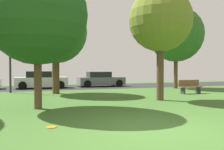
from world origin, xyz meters
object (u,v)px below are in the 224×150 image
birch_tree_lone (176,35)px  park_bench (190,87)px  maple_tree_far (160,21)px  frisbee_disc (51,127)px  oak_tree_left (37,15)px  oak_tree_right (56,32)px  parked_car_white (41,80)px  street_lamp_post (10,60)px  parked_car_grey (101,80)px

birch_tree_lone → park_bench: size_ratio=4.27×
maple_tree_far → frisbee_disc: bearing=-144.9°
oak_tree_left → park_bench: oak_tree_left is taller
oak_tree_right → parked_car_white: (-0.71, 5.07, -3.38)m
maple_tree_far → park_bench: 5.63m
oak_tree_left → street_lamp_post: (-1.52, 7.58, -1.56)m
oak_tree_right → frisbee_disc: size_ratio=22.67×
oak_tree_right → maple_tree_far: 7.04m
oak_tree_right → frisbee_disc: 10.24m
birch_tree_lone → park_bench: 5.98m
parked_car_grey → birch_tree_lone: bearing=-38.3°
parked_car_grey → oak_tree_right: bearing=-131.0°
birch_tree_lone → street_lamp_post: (-12.90, 0.50, -2.27)m
oak_tree_right → parked_car_white: 6.13m
oak_tree_right → park_bench: 9.55m
birch_tree_lone → park_bench: bearing=-112.2°
parked_car_white → park_bench: size_ratio=2.66×
parked_car_white → parked_car_grey: 5.39m
birch_tree_lone → park_bench: birch_tree_lone is taller
frisbee_disc → parked_car_grey: size_ratio=0.06×
parked_car_white → frisbee_disc: bearing=-91.7°
parked_car_grey → street_lamp_post: size_ratio=0.95×
frisbee_disc → oak_tree_right: bearing=83.0°
frisbee_disc → maple_tree_far: bearing=35.1°
birch_tree_lone → parked_car_grey: birch_tree_lone is taller
birch_tree_lone → parked_car_white: birch_tree_lone is taller
birch_tree_lone → parked_car_grey: (-5.35, 4.23, -3.89)m
oak_tree_right → park_bench: (8.36, -2.91, -3.58)m
oak_tree_right → birch_tree_lone: birch_tree_lone is taller
maple_tree_far → parked_car_grey: bearing=90.4°
parked_car_white → birch_tree_lone: bearing=-20.0°
parked_car_grey → frisbee_disc: bearing=-111.6°
oak_tree_left → parked_car_white: 11.45m
parked_car_grey → park_bench: (3.69, -8.30, -0.17)m
frisbee_disc → parked_car_white: 14.43m
oak_tree_left → parked_car_white: bearing=86.6°
parked_car_white → park_bench: 12.08m
frisbee_disc → park_bench: bearing=34.1°
parked_car_white → oak_tree_left: bearing=-93.4°
street_lamp_post → park_bench: bearing=-22.1°
birch_tree_lone → park_bench: (-1.66, -4.07, -4.06)m
maple_tree_far → street_lamp_post: bearing=138.0°
parked_car_grey → park_bench: size_ratio=2.68×
oak_tree_right → maple_tree_far: bearing=-47.6°
parked_car_white → parked_car_grey: (5.38, 0.32, -0.03)m
oak_tree_right → parked_car_grey: bearing=49.0°
oak_tree_left → park_bench: size_ratio=3.66×
maple_tree_far → parked_car_grey: maple_tree_far is taller
street_lamp_post → parked_car_white: bearing=57.5°
oak_tree_left → frisbee_disc: bearing=-86.4°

